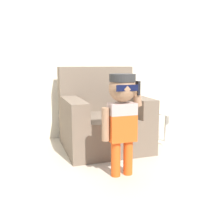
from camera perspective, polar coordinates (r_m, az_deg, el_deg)
ground_plane at (r=3.30m, az=0.78°, el=-8.49°), size 10.00×10.00×0.00m
wall_back at (r=3.94m, az=-3.52°, el=13.79°), size 10.00×0.05×2.60m
armchair at (r=3.40m, az=-1.98°, el=-1.72°), size 1.01×0.99×1.03m
person_child at (r=2.45m, az=2.19°, el=0.63°), size 0.40×0.30×0.98m
side_table at (r=3.63m, az=11.80°, el=-2.65°), size 0.33×0.33×0.43m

